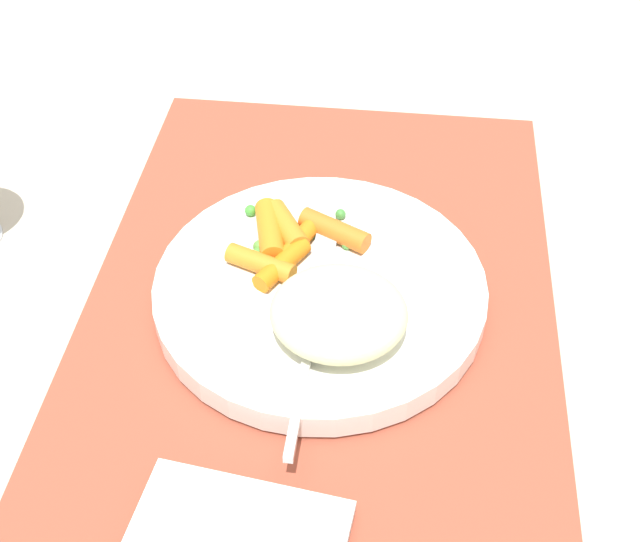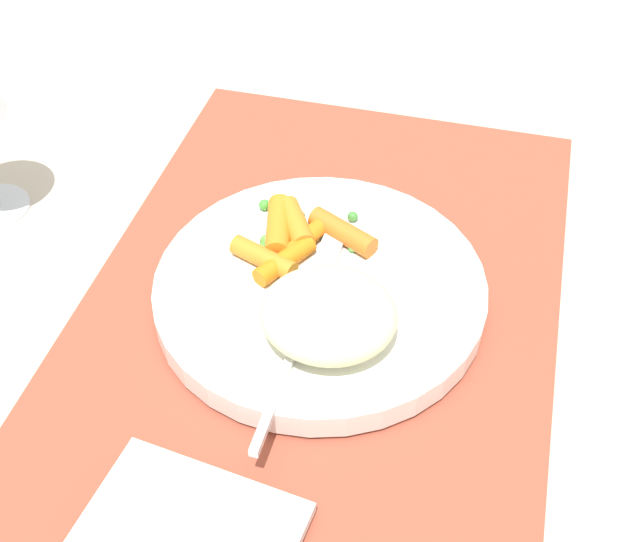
{
  "view_description": "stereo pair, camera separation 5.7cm",
  "coord_description": "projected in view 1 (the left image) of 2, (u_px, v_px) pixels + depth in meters",
  "views": [
    {
      "loc": [
        -0.41,
        -0.05,
        0.44
      ],
      "look_at": [
        0.0,
        0.0,
        0.04
      ],
      "focal_mm": 46.51,
      "sensor_mm": 36.0,
      "label": 1
    },
    {
      "loc": [
        -0.4,
        -0.1,
        0.44
      ],
      "look_at": [
        0.0,
        0.0,
        0.04
      ],
      "focal_mm": 46.51,
      "sensor_mm": 36.0,
      "label": 2
    }
  ],
  "objects": [
    {
      "name": "carrot_portion",
      "position": [
        289.0,
        240.0,
        0.61
      ],
      "size": [
        0.09,
        0.1,
        0.02
      ],
      "color": "orange",
      "rests_on": "plate"
    },
    {
      "name": "fork",
      "position": [
        315.0,
        307.0,
        0.57
      ],
      "size": [
        0.2,
        0.02,
        0.01
      ],
      "color": "silver",
      "rests_on": "plate"
    },
    {
      "name": "napkin",
      "position": [
        236.0,
        540.0,
        0.46
      ],
      "size": [
        0.09,
        0.13,
        0.01
      ],
      "primitive_type": "cube",
      "rotation": [
        0.0,
        0.0,
        -0.12
      ],
      "color": "white",
      "rests_on": "placemat"
    },
    {
      "name": "placemat",
      "position": [
        320.0,
        302.0,
        0.6
      ],
      "size": [
        0.5,
        0.34,
        0.01
      ],
      "primitive_type": "cube",
      "color": "#9E4733",
      "rests_on": "ground_plane"
    },
    {
      "name": "ground_plane",
      "position": [
        320.0,
        305.0,
        0.61
      ],
      "size": [
        2.4,
        2.4,
        0.0
      ],
      "primitive_type": "plane",
      "color": "beige"
    },
    {
      "name": "pea_scatter",
      "position": [
        290.0,
        241.0,
        0.61
      ],
      "size": [
        0.1,
        0.09,
        0.01
      ],
      "color": "green",
      "rests_on": "plate"
    },
    {
      "name": "plate",
      "position": [
        320.0,
        290.0,
        0.59
      ],
      "size": [
        0.24,
        0.24,
        0.02
      ],
      "primitive_type": "cylinder",
      "color": "white",
      "rests_on": "placemat"
    },
    {
      "name": "rice_mound",
      "position": [
        339.0,
        313.0,
        0.54
      ],
      "size": [
        0.08,
        0.09,
        0.04
      ],
      "primitive_type": "ellipsoid",
      "color": "beige",
      "rests_on": "plate"
    }
  ]
}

